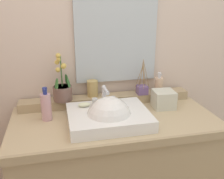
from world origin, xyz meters
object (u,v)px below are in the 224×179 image
object	(u,v)px
tumbler_cup	(93,88)
lotion_bottle	(46,106)
tissue_box	(164,99)
sink_basin	(109,118)
soap_dispenser	(159,84)
potted_plant	(62,89)
reed_diffuser	(142,89)
soap_bar	(84,105)

from	to	relation	value
tumbler_cup	lotion_bottle	distance (m)	0.34
tumbler_cup	tissue_box	size ratio (longest dim) A/B	0.80
sink_basin	lotion_bottle	world-z (taller)	lotion_bottle
soap_dispenser	potted_plant	bearing A→B (deg)	-179.04
soap_dispenser	tumbler_cup	size ratio (longest dim) A/B	1.29
tumbler_cup	lotion_bottle	xyz separation A→B (m)	(-0.29, -0.17, -0.03)
soap_dispenser	tumbler_cup	bearing A→B (deg)	178.01
reed_diffuser	tissue_box	world-z (taller)	reed_diffuser
tumbler_cup	lotion_bottle	bearing A→B (deg)	-149.41
tumbler_cup	tissue_box	world-z (taller)	tumbler_cup
soap_dispenser	tumbler_cup	world-z (taller)	soap_dispenser
soap_dispenser	tumbler_cup	xyz separation A→B (m)	(-0.45, 0.02, -0.00)
lotion_bottle	tumbler_cup	bearing A→B (deg)	30.59
soap_bar	tumbler_cup	world-z (taller)	tumbler_cup
soap_dispenser	lotion_bottle	size ratio (longest dim) A/B	0.70
tumbler_cup	reed_diffuser	size ratio (longest dim) A/B	0.45
soap_dispenser	reed_diffuser	size ratio (longest dim) A/B	0.58
sink_basin	soap_dispenser	bearing A→B (deg)	34.31
lotion_bottle	tissue_box	world-z (taller)	lotion_bottle
sink_basin	reed_diffuser	xyz separation A→B (m)	(0.28, 0.26, 0.06)
lotion_bottle	potted_plant	bearing A→B (deg)	55.62
soap_dispenser	tissue_box	size ratio (longest dim) A/B	1.04
soap_dispenser	lotion_bottle	bearing A→B (deg)	-168.10
soap_bar	tumbler_cup	xyz separation A→B (m)	(0.08, 0.18, 0.03)
soap_dispenser	lotion_bottle	world-z (taller)	lotion_bottle
soap_bar	reed_diffuser	xyz separation A→B (m)	(0.40, 0.15, 0.01)
tumbler_cup	potted_plant	bearing A→B (deg)	-172.13
reed_diffuser	tissue_box	distance (m)	0.16
sink_basin	lotion_bottle	size ratio (longest dim) A/B	2.30
soap_dispenser	tissue_box	world-z (taller)	soap_dispenser
tissue_box	soap_dispenser	bearing A→B (deg)	81.02
sink_basin	soap_dispenser	distance (m)	0.50
soap_bar	soap_dispenser	size ratio (longest dim) A/B	0.52
soap_bar	potted_plant	size ratio (longest dim) A/B	0.24
soap_bar	reed_diffuser	bearing A→B (deg)	20.74
soap_bar	tumbler_cup	size ratio (longest dim) A/B	0.67
soap_bar	tissue_box	xyz separation A→B (m)	(0.51, 0.03, -0.02)
soap_dispenser	tissue_box	xyz separation A→B (m)	(-0.02, -0.14, -0.06)
sink_basin	lotion_bottle	xyz separation A→B (m)	(-0.33, 0.12, 0.05)
sink_basin	tumbler_cup	world-z (taller)	sink_basin
tumbler_cup	lotion_bottle	world-z (taller)	lotion_bottle
reed_diffuser	lotion_bottle	size ratio (longest dim) A/B	1.20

